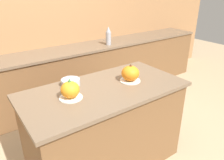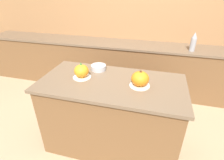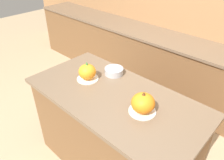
# 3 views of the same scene
# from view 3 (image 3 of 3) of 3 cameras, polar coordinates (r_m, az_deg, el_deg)

# --- Properties ---
(wall_back) EXTENTS (8.00, 0.06, 2.50)m
(wall_back) POSITION_cam_3_polar(r_m,az_deg,el_deg) (3.17, 24.21, 15.82)
(wall_back) COLOR #9E7047
(wall_back) RESTS_ON ground_plane
(kitchen_island) EXTENTS (1.58, 0.80, 0.92)m
(kitchen_island) POSITION_cam_3_polar(r_m,az_deg,el_deg) (2.17, 0.47, -13.54)
(kitchen_island) COLOR brown
(kitchen_island) RESTS_ON ground_plane
(back_counter) EXTENTS (6.00, 0.60, 0.91)m
(back_counter) POSITION_cam_3_polar(r_m,az_deg,el_deg) (3.18, 18.77, 1.19)
(back_counter) COLOR brown
(back_counter) RESTS_ON ground_plane
(pumpkin_cake_left) EXTENTS (0.20, 0.20, 0.19)m
(pumpkin_cake_left) POSITION_cam_3_polar(r_m,az_deg,el_deg) (2.04, -6.47, 2.03)
(pumpkin_cake_left) COLOR silver
(pumpkin_cake_left) RESTS_ON kitchen_island
(pumpkin_cake_right) EXTENTS (0.21, 0.21, 0.19)m
(pumpkin_cake_right) POSITION_cam_3_polar(r_m,az_deg,el_deg) (1.66, 8.09, -6.08)
(pumpkin_cake_right) COLOR silver
(pumpkin_cake_right) RESTS_ON kitchen_island
(mixing_bowl) EXTENTS (0.18, 0.18, 0.06)m
(mixing_bowl) POSITION_cam_3_polar(r_m,az_deg,el_deg) (2.14, 0.52, 2.34)
(mixing_bowl) COLOR #ADADB2
(mixing_bowl) RESTS_ON kitchen_island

